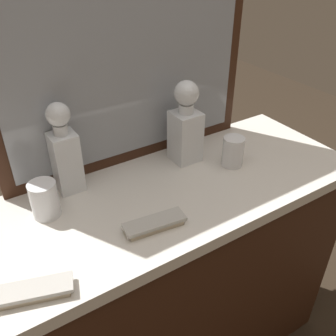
# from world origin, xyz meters

# --- Properties ---
(dresser) EXTENTS (1.26, 0.48, 0.84)m
(dresser) POSITION_xyz_m (0.00, 0.00, 0.42)
(dresser) COLOR #381E11
(dresser) RESTS_ON ground_plane
(dresser_mirror) EXTENTS (0.86, 0.03, 0.79)m
(dresser_mirror) POSITION_xyz_m (0.00, 0.22, 1.24)
(dresser_mirror) COLOR #381E11
(dresser_mirror) RESTS_ON dresser
(crystal_decanter_rear) EXTENTS (0.09, 0.09, 0.28)m
(crystal_decanter_rear) POSITION_xyz_m (0.15, 0.12, 0.95)
(crystal_decanter_rear) COLOR white
(crystal_decanter_rear) RESTS_ON dresser
(crystal_decanter_front) EXTENTS (0.07, 0.07, 0.28)m
(crystal_decanter_front) POSITION_xyz_m (-0.24, 0.17, 0.96)
(crystal_decanter_front) COLOR white
(crystal_decanter_front) RESTS_ON dresser
(crystal_tumbler_left) EXTENTS (0.07, 0.07, 0.10)m
(crystal_tumbler_left) POSITION_xyz_m (0.26, 0.01, 0.89)
(crystal_tumbler_left) COLOR white
(crystal_tumbler_left) RESTS_ON dresser
(crystal_tumbler_center) EXTENTS (0.08, 0.08, 0.10)m
(crystal_tumbler_center) POSITION_xyz_m (-0.34, 0.08, 0.89)
(crystal_tumbler_center) COLOR white
(crystal_tumbler_center) RESTS_ON dresser
(silver_brush_far_left) EXTENTS (0.17, 0.07, 0.02)m
(silver_brush_far_left) POSITION_xyz_m (-0.12, -0.12, 0.86)
(silver_brush_far_left) COLOR #B7A88C
(silver_brush_far_left) RESTS_ON dresser
(silver_brush_rear) EXTENTS (0.18, 0.10, 0.02)m
(silver_brush_rear) POSITION_xyz_m (-0.45, -0.17, 0.86)
(silver_brush_rear) COLOR #B7A88C
(silver_brush_rear) RESTS_ON dresser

